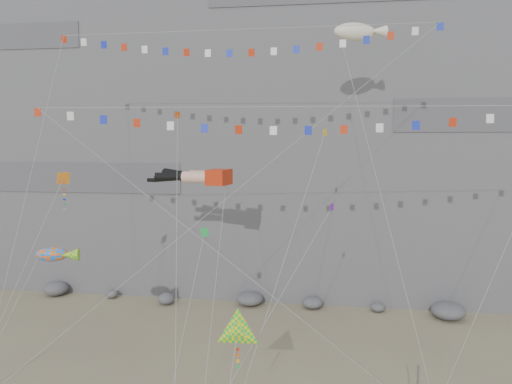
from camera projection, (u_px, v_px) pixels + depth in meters
The scene contains 13 objects.
cliff at pixel (270, 62), 59.88m from camera, with size 80.00×28.00×50.00m, color slate.
talus_boulders at pixel (250, 299), 47.81m from camera, with size 60.00×3.00×1.20m, color #58575C, non-canonical shape.
legs_kite at pixel (197, 177), 37.75m from camera, with size 8.25×18.14×20.90m.
flag_banner_upper at pixel (240, 30), 36.18m from camera, with size 28.14×11.53×29.86m.
flag_banner_lower at pixel (291, 107), 30.96m from camera, with size 32.71×4.98×20.47m.
harlequin_kite at pixel (63, 179), 33.18m from camera, with size 4.08×7.96×15.32m.
fish_windsock at pixel (52, 254), 33.08m from camera, with size 5.02×5.81×10.06m.
delta_kite at pixel (238, 333), 25.53m from camera, with size 2.50×2.92×7.55m.
blimp_windsock at pixel (355, 33), 37.71m from camera, with size 6.82×14.53×27.63m.
small_kite_a at pixel (177, 122), 35.76m from camera, with size 4.11×13.20×21.91m.
small_kite_b at pixel (329, 212), 32.24m from camera, with size 7.55×10.64×16.79m.
small_kite_c at pixel (204, 235), 32.29m from camera, with size 1.25×10.98×14.23m.
small_kite_d at pixel (323, 140), 34.57m from camera, with size 5.35×13.10×21.12m.
Camera 1 is at (7.49, -28.79, 16.04)m, focal length 35.00 mm.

